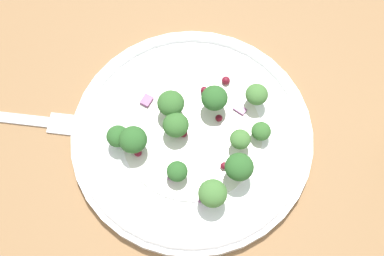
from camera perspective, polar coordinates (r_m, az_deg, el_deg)
The scene contains 26 objects.
ground_plane at distance 55.42cm, azimuth 2.28°, elevation -3.53°, with size 180.00×180.00×2.00cm, color olive.
plate at distance 54.40cm, azimuth -0.00°, elevation -0.76°, with size 25.96×25.96×1.70cm.
dressing_pool at distance 53.99cm, azimuth -0.00°, elevation -0.58°, with size 15.06×15.06×0.20cm, color white.
broccoli_floret_0 at distance 52.61cm, azimuth -8.36°, elevation -0.95°, with size 2.36×2.36×2.39cm.
broccoli_floret_1 at distance 50.44cm, azimuth 5.34°, elevation -4.42°, with size 2.91×2.91×2.95cm.
broccoli_floret_2 at distance 51.07cm, azimuth -1.68°, elevation -4.92°, with size 2.17×2.17×2.20cm.
broccoli_floret_3 at distance 49.79cm, azimuth 2.35°, elevation -7.39°, with size 2.87×2.87×2.91cm.
broccoli_floret_4 at distance 51.72cm, azimuth -6.66°, elevation -1.35°, with size 2.91×2.91×2.95cm.
broccoli_floret_5 at distance 53.09cm, azimuth -2.40°, elevation 2.77°, with size 2.87×2.87×2.91cm.
broccoli_floret_6 at distance 53.27cm, azimuth 7.79°, elevation -0.38°, with size 2.07×2.07×2.10cm.
broccoli_floret_7 at distance 51.98cm, azimuth 5.45°, elevation -1.29°, with size 2.17×2.17×2.19cm.
broccoli_floret_8 at distance 54.23cm, azimuth 7.30°, elevation 3.75°, with size 2.42×2.42×2.45cm.
broccoli_floret_9 at distance 53.23cm, azimuth 2.55°, elevation 3.36°, with size 2.82×2.82×2.86cm.
broccoli_floret_10 at distance 52.37cm, azimuth -1.83°, elevation 0.33°, with size 2.74×2.74×2.78cm.
cranberry_0 at distance 55.53cm, azimuth 1.38°, elevation 4.28°, with size 0.82×0.82×0.82cm, color maroon.
cranberry_1 at distance 53.94cm, azimuth 2.64°, elevation 1.18°, with size 0.79×0.79×0.79cm, color #4C0A14.
cranberry_2 at distance 53.47cm, azimuth -0.99°, elevation -0.56°, with size 0.94×0.94×0.94cm, color #4C0A14.
cranberry_3 at distance 56.34cm, azimuth 4.09°, elevation 5.31°, with size 0.95×0.95×0.95cm, color maroon.
cranberry_4 at distance 53.03cm, azimuth -6.12°, elevation -2.77°, with size 0.84×0.84×0.84cm, color maroon.
cranberry_5 at distance 52.35cm, azimuth 3.61°, elevation -4.26°, with size 0.78×0.78×0.78cm, color maroon.
onion_bit_0 at distance 51.49cm, azimuth 1.83°, elevation -7.69°, with size 1.26×1.39×0.50cm, color #843D75.
onion_bit_1 at distance 51.99cm, azimuth -2.17°, elevation -5.18°, with size 1.10×1.04×0.57cm, color #934C84.
onion_bit_2 at distance 55.22cm, azimuth -1.84°, elevation 3.63°, with size 0.89×0.94×0.48cm, color #934C84.
onion_bit_3 at distance 55.10cm, azimuth 5.42°, elevation 2.10°, with size 1.33×0.81×0.37cm, color #934C84.
onion_bit_4 at distance 55.46cm, azimuth -5.12°, elevation 3.09°, with size 1.02×1.26×0.47cm, color #843D75.
fork at distance 59.42cm, azimuth -19.93°, elevation 1.10°, with size 18.68×3.00×0.50cm.
Camera 1 is at (-1.25, 18.50, 51.23)cm, focal length 47.31 mm.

